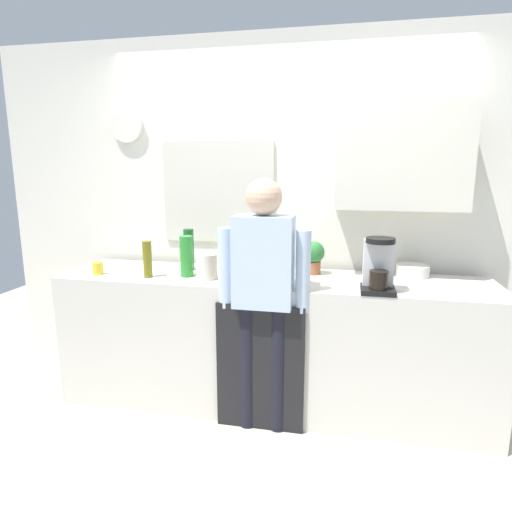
{
  "coord_description": "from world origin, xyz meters",
  "views": [
    {
      "loc": [
        0.48,
        -2.51,
        1.66
      ],
      "look_at": [
        -0.1,
        0.25,
        1.08
      ],
      "focal_mm": 30.4,
      "sensor_mm": 36.0,
      "label": 1
    }
  ],
  "objects_px": {
    "cup_white_mug": "(228,269)",
    "potted_plant": "(314,255)",
    "bottle_clear_soda": "(187,256)",
    "mixing_bowl": "(412,271)",
    "coffee_maker": "(379,267)",
    "cup_yellow_cup": "(98,268)",
    "storage_canister": "(207,266)",
    "bottle_green_wine": "(189,249)",
    "bottle_amber_beer": "(225,265)",
    "person_at_sink": "(263,286)",
    "bottle_olive_oil": "(147,259)"
  },
  "relations": [
    {
      "from": "cup_white_mug",
      "to": "storage_canister",
      "type": "distance_m",
      "value": 0.17
    },
    {
      "from": "coffee_maker",
      "to": "bottle_green_wine",
      "type": "bearing_deg",
      "value": 166.85
    },
    {
      "from": "potted_plant",
      "to": "bottle_amber_beer",
      "type": "bearing_deg",
      "value": -146.76
    },
    {
      "from": "bottle_clear_soda",
      "to": "cup_yellow_cup",
      "type": "relative_size",
      "value": 3.29
    },
    {
      "from": "bottle_green_wine",
      "to": "mixing_bowl",
      "type": "relative_size",
      "value": 1.36
    },
    {
      "from": "coffee_maker",
      "to": "cup_white_mug",
      "type": "xyz_separation_m",
      "value": [
        -0.99,
        0.2,
        -0.1
      ]
    },
    {
      "from": "coffee_maker",
      "to": "potted_plant",
      "type": "distance_m",
      "value": 0.54
    },
    {
      "from": "bottle_olive_oil",
      "to": "storage_canister",
      "type": "distance_m",
      "value": 0.41
    },
    {
      "from": "bottle_clear_soda",
      "to": "person_at_sink",
      "type": "xyz_separation_m",
      "value": [
        0.57,
        -0.22,
        -0.12
      ]
    },
    {
      "from": "coffee_maker",
      "to": "bottle_green_wine",
      "type": "height_order",
      "value": "coffee_maker"
    },
    {
      "from": "bottle_olive_oil",
      "to": "mixing_bowl",
      "type": "distance_m",
      "value": 1.81
    },
    {
      "from": "storage_canister",
      "to": "bottle_clear_soda",
      "type": "bearing_deg",
      "value": 165.64
    },
    {
      "from": "mixing_bowl",
      "to": "storage_canister",
      "type": "relative_size",
      "value": 1.29
    },
    {
      "from": "bottle_olive_oil",
      "to": "cup_white_mug",
      "type": "height_order",
      "value": "bottle_olive_oil"
    },
    {
      "from": "bottle_olive_oil",
      "to": "person_at_sink",
      "type": "bearing_deg",
      "value": -9.51
    },
    {
      "from": "cup_yellow_cup",
      "to": "cup_white_mug",
      "type": "bearing_deg",
      "value": 9.86
    },
    {
      "from": "bottle_amber_beer",
      "to": "cup_yellow_cup",
      "type": "relative_size",
      "value": 2.71
    },
    {
      "from": "storage_canister",
      "to": "person_at_sink",
      "type": "bearing_deg",
      "value": -22.77
    },
    {
      "from": "coffee_maker",
      "to": "potted_plant",
      "type": "xyz_separation_m",
      "value": [
        -0.41,
        0.36,
        -0.01
      ]
    },
    {
      "from": "coffee_maker",
      "to": "bottle_clear_soda",
      "type": "bearing_deg",
      "value": 174.86
    },
    {
      "from": "coffee_maker",
      "to": "bottle_clear_soda",
      "type": "height_order",
      "value": "coffee_maker"
    },
    {
      "from": "mixing_bowl",
      "to": "coffee_maker",
      "type": "bearing_deg",
      "value": -121.3
    },
    {
      "from": "bottle_clear_soda",
      "to": "potted_plant",
      "type": "xyz_separation_m",
      "value": [
        0.84,
        0.24,
        -0.01
      ]
    },
    {
      "from": "bottle_green_wine",
      "to": "bottle_olive_oil",
      "type": "relative_size",
      "value": 1.2
    },
    {
      "from": "cup_white_mug",
      "to": "bottle_amber_beer",
      "type": "bearing_deg",
      "value": -79.38
    },
    {
      "from": "bottle_clear_soda",
      "to": "storage_canister",
      "type": "relative_size",
      "value": 1.65
    },
    {
      "from": "bottle_amber_beer",
      "to": "bottle_clear_soda",
      "type": "relative_size",
      "value": 0.82
    },
    {
      "from": "bottle_green_wine",
      "to": "bottle_clear_soda",
      "type": "bearing_deg",
      "value": -74.3
    },
    {
      "from": "storage_canister",
      "to": "bottle_green_wine",
      "type": "bearing_deg",
      "value": 131.97
    },
    {
      "from": "potted_plant",
      "to": "person_at_sink",
      "type": "relative_size",
      "value": 0.14
    },
    {
      "from": "bottle_amber_beer",
      "to": "cup_yellow_cup",
      "type": "distance_m",
      "value": 0.94
    },
    {
      "from": "coffee_maker",
      "to": "cup_white_mug",
      "type": "height_order",
      "value": "coffee_maker"
    },
    {
      "from": "bottle_amber_beer",
      "to": "cup_white_mug",
      "type": "distance_m",
      "value": 0.21
    },
    {
      "from": "cup_yellow_cup",
      "to": "storage_canister",
      "type": "height_order",
      "value": "storage_canister"
    },
    {
      "from": "bottle_amber_beer",
      "to": "mixing_bowl",
      "type": "bearing_deg",
      "value": 19.29
    },
    {
      "from": "bottle_olive_oil",
      "to": "storage_canister",
      "type": "xyz_separation_m",
      "value": [
        0.41,
        0.04,
        -0.04
      ]
    },
    {
      "from": "bottle_amber_beer",
      "to": "person_at_sink",
      "type": "bearing_deg",
      "value": -20.95
    },
    {
      "from": "coffee_maker",
      "to": "potted_plant",
      "type": "height_order",
      "value": "coffee_maker"
    },
    {
      "from": "bottle_olive_oil",
      "to": "person_at_sink",
      "type": "distance_m",
      "value": 0.84
    },
    {
      "from": "bottle_clear_soda",
      "to": "potted_plant",
      "type": "height_order",
      "value": "bottle_clear_soda"
    },
    {
      "from": "bottle_clear_soda",
      "to": "coffee_maker",
      "type": "bearing_deg",
      "value": -5.14
    },
    {
      "from": "cup_white_mug",
      "to": "mixing_bowl",
      "type": "distance_m",
      "value": 1.27
    },
    {
      "from": "bottle_amber_beer",
      "to": "cup_white_mug",
      "type": "relative_size",
      "value": 2.42
    },
    {
      "from": "mixing_bowl",
      "to": "potted_plant",
      "type": "xyz_separation_m",
      "value": [
        -0.67,
        -0.07,
        0.09
      ]
    },
    {
      "from": "cup_white_mug",
      "to": "mixing_bowl",
      "type": "height_order",
      "value": "cup_white_mug"
    },
    {
      "from": "coffee_maker",
      "to": "mixing_bowl",
      "type": "distance_m",
      "value": 0.51
    },
    {
      "from": "cup_yellow_cup",
      "to": "mixing_bowl",
      "type": "height_order",
      "value": "cup_yellow_cup"
    },
    {
      "from": "mixing_bowl",
      "to": "potted_plant",
      "type": "bearing_deg",
      "value": -174.08
    },
    {
      "from": "cup_white_mug",
      "to": "potted_plant",
      "type": "relative_size",
      "value": 0.41
    },
    {
      "from": "bottle_clear_soda",
      "to": "bottle_olive_oil",
      "type": "bearing_deg",
      "value": -162.76
    }
  ]
}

